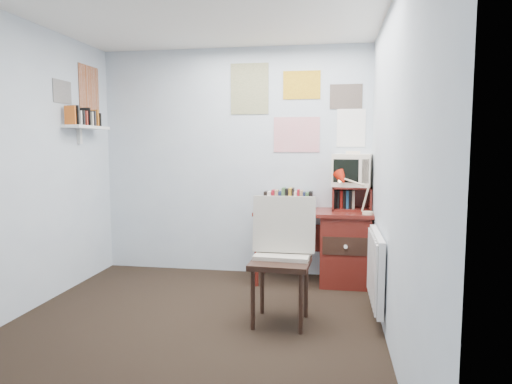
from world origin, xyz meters
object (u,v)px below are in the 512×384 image
at_px(desk, 339,245).
at_px(tv_riser, 351,198).
at_px(wall_shelf, 86,127).
at_px(crt_tv, 353,169).
at_px(desk_lamp, 368,195).
at_px(radiator, 376,269).
at_px(desk_chair, 281,263).

distance_m(desk, tv_riser, 0.51).
bearing_deg(wall_shelf, crt_tv, 10.70).
height_order(desk_lamp, tv_riser, desk_lamp).
relative_size(tv_riser, crt_tv, 1.03).
height_order(desk_lamp, crt_tv, crt_tv).
height_order(radiator, wall_shelf, wall_shelf).
distance_m(desk_lamp, crt_tv, 0.42).
height_order(desk_chair, desk_lamp, desk_lamp).
xyz_separation_m(desk, desk_chair, (-0.48, -1.17, 0.09)).
distance_m(desk_lamp, tv_riser, 0.33).
xyz_separation_m(crt_tv, wall_shelf, (-2.70, -0.51, 0.43)).
relative_size(desk, radiator, 1.50).
distance_m(crt_tv, wall_shelf, 2.78).
height_order(desk_chair, tv_riser, tv_riser).
bearing_deg(desk_lamp, crt_tv, 113.50).
height_order(desk, desk_lamp, desk_lamp).
bearing_deg(desk_lamp, radiator, -89.59).
relative_size(desk_chair, crt_tv, 2.57).
relative_size(desk, crt_tv, 3.10).
relative_size(tv_riser, radiator, 0.50).
bearing_deg(desk, wall_shelf, -171.60).
height_order(desk_chair, crt_tv, crt_tv).
bearing_deg(desk_lamp, desk_chair, -128.16).
xyz_separation_m(radiator, wall_shelf, (-2.86, 0.55, 1.20)).
xyz_separation_m(desk, tv_riser, (0.12, 0.11, 0.48)).
height_order(desk_lamp, wall_shelf, wall_shelf).
xyz_separation_m(desk_chair, desk_lamp, (0.75, 0.99, 0.45)).
bearing_deg(crt_tv, desk, -124.82).
height_order(desk_chair, radiator, desk_chair).
bearing_deg(crt_tv, tv_riser, -104.98).
relative_size(desk_lamp, crt_tv, 0.98).
distance_m(tv_riser, wall_shelf, 2.83).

